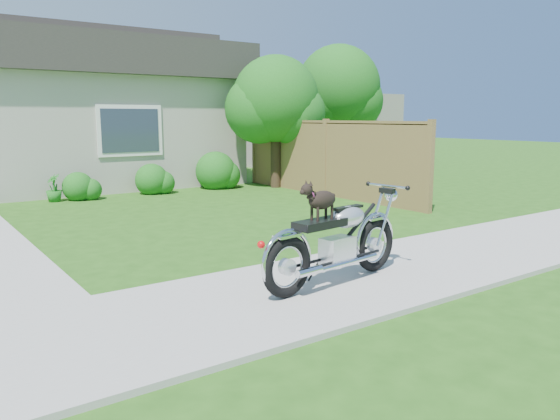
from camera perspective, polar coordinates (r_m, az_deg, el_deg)
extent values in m
plane|color=#235114|center=(5.67, -6.88, -10.43)|extent=(80.00, 80.00, 0.00)
cube|color=#9E9B93|center=(5.66, -6.88, -10.24)|extent=(24.00, 2.20, 0.04)
cube|color=#AFAB9E|center=(16.89, -27.04, 7.15)|extent=(12.00, 6.00, 3.00)
cube|color=#2D3847|center=(14.56, -15.39, 8.00)|extent=(1.70, 0.05, 1.30)
cube|color=olive|center=(13.70, 4.78, 5.30)|extent=(0.08, 6.50, 1.80)
cube|color=olive|center=(16.31, -2.63, 6.20)|extent=(0.12, 0.12, 1.90)
cube|color=olive|center=(13.70, 4.79, 5.51)|extent=(0.12, 0.12, 1.90)
cube|color=olive|center=(11.42, 15.38, 4.36)|extent=(0.12, 0.12, 1.90)
cube|color=olive|center=(13.67, 4.84, 9.15)|extent=(0.08, 6.50, 0.08)
cylinder|color=#3D2B1C|center=(15.19, -0.46, 6.06)|extent=(0.28, 0.28, 1.96)
sphere|color=#1B5D18|center=(15.16, -0.46, 11.54)|extent=(2.35, 2.35, 2.35)
sphere|color=#1B5D18|center=(15.15, 1.46, 10.06)|extent=(1.73, 1.73, 1.73)
cylinder|color=#3D2B1C|center=(19.42, 6.02, 7.45)|extent=(0.28, 0.28, 2.40)
sphere|color=#1B5D18|center=(19.43, 6.11, 12.68)|extent=(2.88, 2.88, 2.88)
sphere|color=#1B5D18|center=(19.46, 7.58, 11.24)|extent=(2.11, 2.11, 2.11)
sphere|color=#1B5D18|center=(13.75, -20.35, 2.25)|extent=(0.72, 0.72, 0.72)
sphere|color=#1B5D18|center=(15.10, -6.74, 4.02)|extent=(1.10, 1.10, 1.10)
sphere|color=#1B5D18|center=(14.32, -13.26, 3.08)|extent=(0.84, 0.84, 0.84)
imported|color=#1F701F|center=(13.67, -22.56, 2.14)|extent=(0.41, 0.41, 0.64)
torus|color=black|center=(6.89, 9.87, -3.60)|extent=(0.68, 0.19, 0.67)
torus|color=black|center=(5.81, 0.74, -5.97)|extent=(0.68, 0.19, 0.67)
cube|color=silver|center=(6.35, 6.01, -4.18)|extent=(0.43, 0.29, 0.30)
ellipsoid|color=silver|center=(6.40, 7.08, -0.71)|extent=(0.54, 0.35, 0.26)
cube|color=black|center=(6.06, 4.19, -1.44)|extent=(0.68, 0.34, 0.09)
cube|color=silver|center=(6.82, 9.95, -0.82)|extent=(0.32, 0.18, 0.03)
cube|color=silver|center=(5.73, 0.75, -2.69)|extent=(0.32, 0.18, 0.03)
cylinder|color=silver|center=(6.94, 11.15, 2.49)|extent=(0.10, 0.60, 0.03)
sphere|color=silver|center=(7.02, 11.50, 1.57)|extent=(0.19, 0.19, 0.17)
cylinder|color=silver|center=(6.30, 6.88, -5.53)|extent=(1.10, 0.20, 0.06)
ellipsoid|color=black|center=(6.04, 4.42, 1.05)|extent=(0.41, 0.23, 0.21)
sphere|color=black|center=(5.84, 2.82, 2.15)|extent=(0.14, 0.14, 0.13)
cylinder|color=black|center=(6.01, 3.33, -0.31)|extent=(0.04, 0.04, 0.16)
cylinder|color=black|center=(5.95, 3.97, -0.43)|extent=(0.04, 0.04, 0.16)
cylinder|color=black|center=(6.17, 4.82, -0.06)|extent=(0.04, 0.04, 0.16)
cylinder|color=black|center=(6.11, 5.45, -0.17)|extent=(0.04, 0.04, 0.16)
torus|color=#AE2E76|center=(5.89, 3.21, 1.64)|extent=(0.07, 0.11, 0.10)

